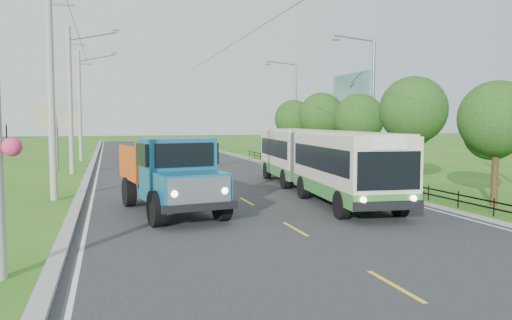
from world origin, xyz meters
name	(u,v)px	position (x,y,z in m)	size (l,w,h in m)	color
ground	(295,229)	(0.00, 0.00, 0.00)	(240.00, 240.00, 0.00)	#266518
road	(195,172)	(0.00, 20.00, 0.01)	(14.00, 120.00, 0.02)	#28282B
curb_left	(89,174)	(-7.20, 20.00, 0.07)	(0.40, 120.00, 0.15)	#9E9E99
curb_right	(289,169)	(7.15, 20.00, 0.05)	(0.30, 120.00, 0.10)	#9E9E99
edge_line_left	(97,174)	(-6.65, 20.00, 0.02)	(0.12, 120.00, 0.00)	silver
edge_line_right	(282,169)	(6.65, 20.00, 0.02)	(0.12, 120.00, 0.00)	silver
centre_dash	(295,229)	(0.00, 0.00, 0.02)	(0.12, 2.20, 0.00)	yellow
railing_right	(333,173)	(8.00, 14.00, 0.30)	(0.04, 40.00, 0.60)	black
pole_near	(52,88)	(-8.26, 9.00, 5.09)	(3.51, 0.32, 10.00)	gray
pole_mid	(71,99)	(-8.26, 21.00, 5.09)	(3.51, 0.32, 10.00)	gray
pole_far	(80,105)	(-8.26, 33.00, 5.09)	(3.51, 0.32, 10.00)	gray
tree_second	(495,123)	(9.86, 2.14, 3.52)	(3.18, 3.26, 5.30)	#382314
tree_third	(413,114)	(9.86, 8.14, 3.99)	(3.60, 3.62, 6.00)	#382314
tree_fourth	(359,122)	(9.86, 14.14, 3.59)	(3.24, 3.31, 5.40)	#382314
tree_fifth	(321,118)	(9.86, 20.14, 3.85)	(3.48, 3.52, 5.80)	#382314
tree_back	(293,121)	(9.86, 26.14, 3.65)	(3.30, 3.36, 5.50)	#382314
streetlight_mid	(371,101)	(10.64, 14.00, 4.90)	(3.02, 0.20, 9.07)	slate
streetlight_far	(294,107)	(10.64, 28.00, 4.90)	(3.02, 0.20, 9.07)	slate
planter_near	(414,188)	(8.60, 6.00, 0.29)	(0.64, 0.64, 0.67)	silver
planter_mid	(342,173)	(8.60, 14.00, 0.29)	(0.64, 0.64, 0.67)	silver
planter_far	(297,163)	(8.60, 22.00, 0.29)	(0.64, 0.64, 0.67)	silver
billboard_left	(56,118)	(-9.50, 24.00, 3.87)	(3.00, 0.20, 5.20)	slate
billboard_right	(351,99)	(12.30, 20.00, 5.34)	(0.24, 6.00, 7.30)	slate
bus	(318,157)	(4.04, 7.45, 1.84)	(4.14, 16.00, 3.05)	#347C31
dump_truck	(170,170)	(-3.57, 4.31, 1.67)	(3.71, 7.35, 2.95)	#15567E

